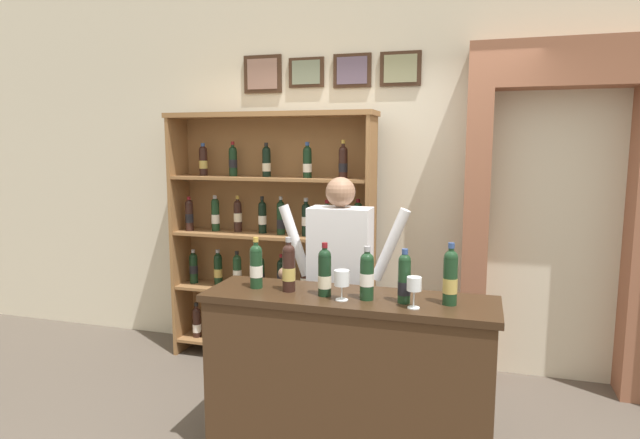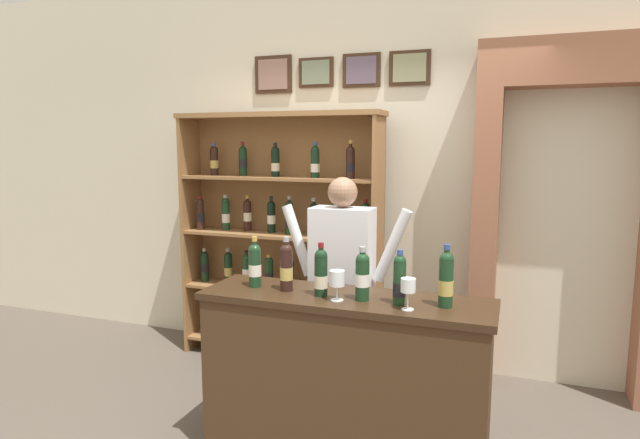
{
  "view_description": "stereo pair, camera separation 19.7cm",
  "coord_description": "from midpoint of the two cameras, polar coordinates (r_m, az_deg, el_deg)",
  "views": [
    {
      "loc": [
        0.88,
        -2.84,
        1.84
      ],
      "look_at": [
        -0.06,
        0.28,
        1.38
      ],
      "focal_mm": 30.14,
      "sensor_mm": 36.0,
      "label": 1
    },
    {
      "loc": [
        1.06,
        -2.78,
        1.84
      ],
      "look_at": [
        -0.06,
        0.28,
        1.38
      ],
      "focal_mm": 30.14,
      "sensor_mm": 36.0,
      "label": 2
    }
  ],
  "objects": [
    {
      "name": "archway_doorway",
      "position": [
        4.36,
        22.62,
        2.18
      ],
      "size": [
        1.32,
        0.45,
        2.57
      ],
      "color": "#935B42",
      "rests_on": "ground"
    },
    {
      "name": "tasting_bottle_vin_santo",
      "position": [
        3.0,
        -1.38,
        -5.64
      ],
      "size": [
        0.07,
        0.07,
        0.3
      ],
      "color": "black",
      "rests_on": "tasting_counter"
    },
    {
      "name": "tasting_bottle_rosso",
      "position": [
        2.9,
        11.79,
        -6.0
      ],
      "size": [
        0.08,
        0.08,
        0.33
      ],
      "color": "#19381E",
      "rests_on": "tasting_counter"
    },
    {
      "name": "tasting_counter",
      "position": [
        3.21,
        1.13,
        -16.68
      ],
      "size": [
        1.65,
        0.48,
        1.0
      ],
      "color": "#422B19",
      "rests_on": "ground"
    },
    {
      "name": "wine_shelf",
      "position": [
        4.53,
        -6.34,
        -1.62
      ],
      "size": [
        1.76,
        0.34,
        2.09
      ],
      "color": "olive",
      "rests_on": "ground"
    },
    {
      "name": "tasting_bottle_bianco",
      "position": [
        3.2,
        -8.55,
        -4.84
      ],
      "size": [
        0.08,
        0.08,
        0.3
      ],
      "color": "#19381E",
      "rests_on": "tasting_counter"
    },
    {
      "name": "back_wall",
      "position": [
        4.56,
        4.44,
        5.52
      ],
      "size": [
        12.0,
        0.19,
        3.28
      ],
      "color": "beige",
      "rests_on": "ground"
    },
    {
      "name": "tasting_bottle_prosecco",
      "position": [
        3.11,
        -5.15,
        -5.04
      ],
      "size": [
        0.08,
        0.08,
        0.32
      ],
      "color": "black",
      "rests_on": "tasting_counter"
    },
    {
      "name": "wine_glass_spare",
      "position": [
        2.81,
        7.98,
        -6.93
      ],
      "size": [
        0.08,
        0.08,
        0.17
      ],
      "color": "silver",
      "rests_on": "tasting_counter"
    },
    {
      "name": "tasting_bottle_super_tuscan",
      "position": [
        2.93,
        3.09,
        -5.88
      ],
      "size": [
        0.08,
        0.08,
        0.3
      ],
      "color": "#19381E",
      "rests_on": "tasting_counter"
    },
    {
      "name": "wine_glass_left",
      "position": [
        2.92,
        0.4,
        -6.42
      ],
      "size": [
        0.08,
        0.08,
        0.17
      ],
      "color": "silver",
      "rests_on": "tasting_counter"
    },
    {
      "name": "tasting_bottle_brunello",
      "position": [
        2.89,
        7.02,
        -6.23
      ],
      "size": [
        0.07,
        0.07,
        0.29
      ],
      "color": "#19381E",
      "rests_on": "tasting_counter"
    },
    {
      "name": "shopkeeper",
      "position": [
        3.59,
        0.63,
        -5.49
      ],
      "size": [
        0.91,
        0.22,
        1.63
      ],
      "color": "#2D3347",
      "rests_on": "ground"
    }
  ]
}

